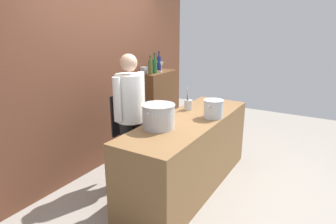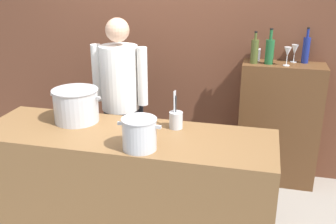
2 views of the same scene
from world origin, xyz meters
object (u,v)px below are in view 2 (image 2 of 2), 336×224
(wine_bottle_cobalt, at_px, (306,49))
(spice_tin_silver, at_px, (256,55))
(wine_glass_wide, at_px, (288,53))
(wine_glass_short, at_px, (295,50))
(wine_bottle_olive, at_px, (255,51))
(utensil_crock, at_px, (176,119))
(chef, at_px, (120,95))
(stockpot_small, at_px, (139,134))
(wine_bottle_green, at_px, (270,51))
(stockpot_large, at_px, (76,105))

(wine_bottle_cobalt, height_order, spice_tin_silver, wine_bottle_cobalt)
(wine_glass_wide, bearing_deg, spice_tin_silver, 149.70)
(wine_bottle_cobalt, relative_size, wine_glass_short, 1.98)
(wine_bottle_cobalt, distance_m, wine_bottle_olive, 0.48)
(utensil_crock, xyz_separation_m, spice_tin_silver, (0.54, 1.09, 0.30))
(wine_bottle_olive, bearing_deg, wine_glass_short, 20.26)
(chef, relative_size, wine_glass_short, 9.97)
(stockpot_small, bearing_deg, wine_bottle_green, 59.37)
(wine_glass_short, xyz_separation_m, spice_tin_silver, (-0.35, 0.00, -0.06))
(stockpot_large, xyz_separation_m, utensil_crock, (0.80, 0.05, -0.06))
(chef, distance_m, wine_bottle_olive, 1.30)
(wine_bottle_cobalt, bearing_deg, wine_bottle_green, -159.64)
(wine_bottle_green, relative_size, wine_glass_wide, 1.90)
(stockpot_small, xyz_separation_m, spice_tin_silver, (0.69, 1.51, 0.26))
(wine_glass_wide, distance_m, spice_tin_silver, 0.33)
(utensil_crock, relative_size, wine_bottle_olive, 1.00)
(utensil_crock, xyz_separation_m, wine_bottle_olive, (0.53, 0.96, 0.36))
(spice_tin_silver, bearing_deg, chef, -152.23)
(utensil_crock, bearing_deg, spice_tin_silver, 63.90)
(wine_bottle_olive, bearing_deg, wine_bottle_green, 3.18)
(wine_bottle_cobalt, relative_size, wine_bottle_green, 1.01)
(stockpot_large, distance_m, wine_glass_short, 2.06)
(wine_bottle_cobalt, bearing_deg, stockpot_small, -127.30)
(chef, bearing_deg, spice_tin_silver, -149.25)
(stockpot_small, height_order, utensil_crock, utensil_crock)
(wine_bottle_green, relative_size, spice_tin_silver, 3.02)
(wine_bottle_olive, xyz_separation_m, wine_glass_short, (0.36, 0.13, -0.00))
(chef, height_order, utensil_crock, chef)
(utensil_crock, height_order, wine_glass_wide, wine_glass_wide)
(stockpot_small, bearing_deg, utensil_crock, 69.44)
(wine_bottle_olive, relative_size, spice_tin_silver, 2.73)
(stockpot_large, bearing_deg, utensil_crock, 3.32)
(wine_bottle_olive, bearing_deg, wine_bottle_cobalt, 15.58)
(wine_glass_short, distance_m, spice_tin_silver, 0.36)
(chef, relative_size, spice_tin_silver, 15.33)
(utensil_crock, relative_size, spice_tin_silver, 2.72)
(spice_tin_silver, bearing_deg, stockpot_small, -114.62)
(wine_bottle_cobalt, height_order, wine_glass_wide, wine_bottle_cobalt)
(stockpot_large, distance_m, stockpot_small, 0.75)
(wine_glass_wide, bearing_deg, stockpot_small, -125.93)
(chef, xyz_separation_m, stockpot_small, (0.47, -0.90, 0.05))
(wine_bottle_green, relative_size, wine_glass_short, 1.96)
(wine_glass_wide, relative_size, spice_tin_silver, 1.58)
(utensil_crock, height_order, wine_glass_short, wine_glass_short)
(stockpot_small, bearing_deg, wine_glass_wide, 54.07)
(utensil_crock, relative_size, wine_glass_wide, 1.72)
(wine_bottle_olive, xyz_separation_m, wine_glass_wide, (0.29, -0.03, 0.01))
(wine_bottle_green, bearing_deg, chef, -159.44)
(utensil_crock, relative_size, wine_bottle_cobalt, 0.90)
(wine_glass_wide, bearing_deg, wine_bottle_olive, 174.39)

